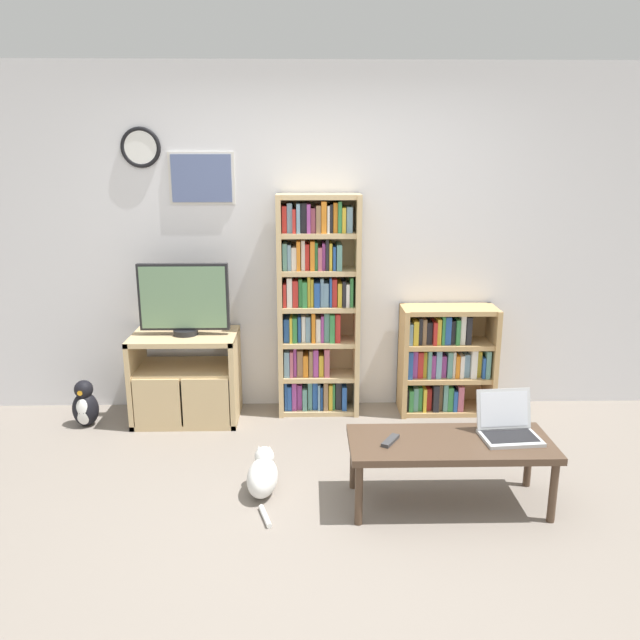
{
  "coord_description": "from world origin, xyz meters",
  "views": [
    {
      "loc": [
        -0.05,
        -2.87,
        1.94
      ],
      "look_at": [
        0.04,
        1.01,
        0.92
      ],
      "focal_mm": 35.0,
      "sensor_mm": 36.0,
      "label": 1
    }
  ],
  "objects_px": {
    "bookshelf_short": "(443,360)",
    "cat": "(263,475)",
    "coffee_table": "(450,447)",
    "penguin_figurine": "(85,405)",
    "tv_stand": "(186,377)",
    "television": "(184,299)",
    "bookshelf_tall": "(316,307)",
    "remote_near_laptop": "(390,441)",
    "laptop": "(508,426)"
  },
  "relations": [
    {
      "from": "coffee_table",
      "to": "penguin_figurine",
      "type": "xyz_separation_m",
      "value": [
        -2.44,
        1.13,
        -0.19
      ]
    },
    {
      "from": "remote_near_laptop",
      "to": "laptop",
      "type": "bearing_deg",
      "value": 36.71
    },
    {
      "from": "tv_stand",
      "to": "bookshelf_tall",
      "type": "bearing_deg",
      "value": 8.63
    },
    {
      "from": "bookshelf_tall",
      "to": "television",
      "type": "bearing_deg",
      "value": -171.31
    },
    {
      "from": "bookshelf_short",
      "to": "remote_near_laptop",
      "type": "height_order",
      "value": "bookshelf_short"
    },
    {
      "from": "television",
      "to": "bookshelf_tall",
      "type": "relative_size",
      "value": 0.39
    },
    {
      "from": "remote_near_laptop",
      "to": "cat",
      "type": "distance_m",
      "value": 0.8
    },
    {
      "from": "coffee_table",
      "to": "remote_near_laptop",
      "type": "relative_size",
      "value": 7.12
    },
    {
      "from": "coffee_table",
      "to": "tv_stand",
      "type": "bearing_deg",
      "value": 144.15
    },
    {
      "from": "television",
      "to": "bookshelf_short",
      "type": "bearing_deg",
      "value": 3.78
    },
    {
      "from": "bookshelf_tall",
      "to": "penguin_figurine",
      "type": "bearing_deg",
      "value": -171.45
    },
    {
      "from": "bookshelf_tall",
      "to": "cat",
      "type": "relative_size",
      "value": 3.15
    },
    {
      "from": "remote_near_laptop",
      "to": "penguin_figurine",
      "type": "xyz_separation_m",
      "value": [
        -2.1,
        1.14,
        -0.25
      ]
    },
    {
      "from": "laptop",
      "to": "bookshelf_short",
      "type": "bearing_deg",
      "value": 89.05
    },
    {
      "from": "tv_stand",
      "to": "cat",
      "type": "height_order",
      "value": "tv_stand"
    },
    {
      "from": "cat",
      "to": "penguin_figurine",
      "type": "height_order",
      "value": "penguin_figurine"
    },
    {
      "from": "bookshelf_tall",
      "to": "remote_near_laptop",
      "type": "xyz_separation_m",
      "value": [
        0.39,
        -1.4,
        -0.43
      ]
    },
    {
      "from": "bookshelf_short",
      "to": "coffee_table",
      "type": "xyz_separation_m",
      "value": [
        -0.25,
        -1.36,
        -0.06
      ]
    },
    {
      "from": "bookshelf_short",
      "to": "cat",
      "type": "distance_m",
      "value": 1.82
    },
    {
      "from": "television",
      "to": "laptop",
      "type": "bearing_deg",
      "value": -30.23
    },
    {
      "from": "bookshelf_tall",
      "to": "laptop",
      "type": "distance_m",
      "value": 1.75
    },
    {
      "from": "bookshelf_tall",
      "to": "remote_near_laptop",
      "type": "relative_size",
      "value": 10.47
    },
    {
      "from": "television",
      "to": "bookshelf_short",
      "type": "xyz_separation_m",
      "value": [
        1.94,
        0.13,
        -0.52
      ]
    },
    {
      "from": "tv_stand",
      "to": "bookshelf_short",
      "type": "xyz_separation_m",
      "value": [
        1.96,
        0.13,
        0.07
      ]
    },
    {
      "from": "bookshelf_tall",
      "to": "penguin_figurine",
      "type": "relative_size",
      "value": 4.76
    },
    {
      "from": "tv_stand",
      "to": "remote_near_laptop",
      "type": "bearing_deg",
      "value": -42.39
    },
    {
      "from": "coffee_table",
      "to": "cat",
      "type": "relative_size",
      "value": 2.14
    },
    {
      "from": "laptop",
      "to": "remote_near_laptop",
      "type": "distance_m",
      "value": 0.68
    },
    {
      "from": "remote_near_laptop",
      "to": "television",
      "type": "bearing_deg",
      "value": 168.09
    },
    {
      "from": "tv_stand",
      "to": "television",
      "type": "distance_m",
      "value": 0.6
    },
    {
      "from": "remote_near_laptop",
      "to": "cat",
      "type": "xyz_separation_m",
      "value": [
        -0.73,
        0.16,
        -0.29
      ]
    },
    {
      "from": "tv_stand",
      "to": "remote_near_laptop",
      "type": "xyz_separation_m",
      "value": [
        1.37,
        -1.25,
        0.07
      ]
    },
    {
      "from": "tv_stand",
      "to": "cat",
      "type": "bearing_deg",
      "value": -59.5
    },
    {
      "from": "television",
      "to": "coffee_table",
      "type": "xyz_separation_m",
      "value": [
        1.69,
        -1.24,
        -0.58
      ]
    },
    {
      "from": "coffee_table",
      "to": "penguin_figurine",
      "type": "distance_m",
      "value": 2.7
    },
    {
      "from": "television",
      "to": "laptop",
      "type": "xyz_separation_m",
      "value": [
        2.03,
        -1.18,
        -0.47
      ]
    },
    {
      "from": "coffee_table",
      "to": "laptop",
      "type": "distance_m",
      "value": 0.36
    },
    {
      "from": "bookshelf_tall",
      "to": "bookshelf_short",
      "type": "relative_size",
      "value": 2.01
    },
    {
      "from": "television",
      "to": "bookshelf_tall",
      "type": "xyz_separation_m",
      "value": [
        0.96,
        0.15,
        -0.1
      ]
    },
    {
      "from": "tv_stand",
      "to": "bookshelf_tall",
      "type": "height_order",
      "value": "bookshelf_tall"
    },
    {
      "from": "tv_stand",
      "to": "bookshelf_tall",
      "type": "distance_m",
      "value": 1.11
    },
    {
      "from": "bookshelf_tall",
      "to": "laptop",
      "type": "height_order",
      "value": "bookshelf_tall"
    },
    {
      "from": "bookshelf_short",
      "to": "cat",
      "type": "height_order",
      "value": "bookshelf_short"
    },
    {
      "from": "penguin_figurine",
      "to": "tv_stand",
      "type": "bearing_deg",
      "value": 8.44
    },
    {
      "from": "coffee_table",
      "to": "remote_near_laptop",
      "type": "bearing_deg",
      "value": -177.61
    },
    {
      "from": "coffee_table",
      "to": "remote_near_laptop",
      "type": "xyz_separation_m",
      "value": [
        -0.34,
        -0.01,
        0.05
      ]
    },
    {
      "from": "tv_stand",
      "to": "bookshelf_short",
      "type": "relative_size",
      "value": 0.92
    },
    {
      "from": "coffee_table",
      "to": "laptop",
      "type": "height_order",
      "value": "laptop"
    },
    {
      "from": "remote_near_laptop",
      "to": "cat",
      "type": "height_order",
      "value": "remote_near_laptop"
    },
    {
      "from": "tv_stand",
      "to": "coffee_table",
      "type": "distance_m",
      "value": 2.11
    }
  ]
}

